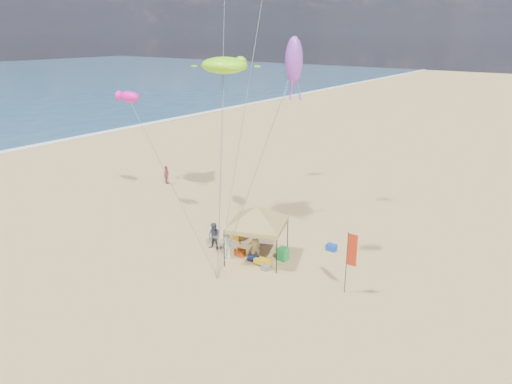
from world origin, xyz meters
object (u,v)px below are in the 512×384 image
canopy_tent (257,208)px  person_near_c (228,243)px  beach_cart (263,261)px  chair_yellow (238,234)px  person_far_a (166,175)px  feather_flag (351,254)px  cooler_red (240,253)px  person_near_b (214,236)px  cooler_blue (331,247)px  person_near_a (255,247)px  chair_green (283,254)px

canopy_tent → person_near_c: (-1.29, -0.93, -1.97)m
canopy_tent → beach_cart: (0.73, -0.47, -2.68)m
chair_yellow → person_far_a: bearing=156.3°
chair_yellow → beach_cart: bearing=-29.2°
feather_flag → cooler_red: feather_flag is taller
canopy_tent → person_near_b: 3.35m
canopy_tent → cooler_blue: size_ratio=9.66×
chair_yellow → person_near_c: person_near_c is taller
person_near_b → person_near_c: size_ratio=0.87×
canopy_tent → beach_cart: 2.81m
person_far_a → cooler_red: bearing=-141.1°
cooler_blue → person_far_a: size_ratio=0.36×
person_near_a → person_far_a: size_ratio=1.03×
cooler_red → person_near_b: person_near_b is taller
beach_cart → person_near_a: 0.90m
chair_green → person_near_c: (-2.54, -1.57, 0.55)m
cooler_red → chair_yellow: chair_yellow is taller
chair_yellow → chair_green: bearing=-9.6°
canopy_tent → cooler_red: 2.86m
feather_flag → chair_yellow: 8.28m
person_near_b → cooler_red: bearing=1.7°
person_far_a → beach_cart: bearing=-138.8°
cooler_blue → beach_cart: cooler_blue is taller
feather_flag → person_far_a: size_ratio=2.09×
beach_cart → person_near_c: size_ratio=0.50×
feather_flag → cooler_blue: 4.92m
person_near_a → person_near_b: (-2.62, -0.31, 0.02)m
feather_flag → beach_cart: (-4.85, -0.06, -1.87)m
person_near_a → chair_yellow: bearing=-76.1°
cooler_red → chair_green: size_ratio=0.77×
person_near_b → person_near_c: 1.32m
cooler_red → beach_cart: (1.63, -0.11, 0.01)m
canopy_tent → person_near_b: size_ratio=3.31×
feather_flag → beach_cart: feather_flag is taller
person_near_c → feather_flag: bearing=175.2°
canopy_tent → person_near_a: 2.13m
feather_flag → person_far_a: feather_flag is taller
chair_green → chair_yellow: 3.65m
person_near_b → person_near_a: bearing=1.2°
feather_flag → chair_green: size_ratio=4.42×
person_near_b → person_far_a: size_ratio=1.06×
cooler_red → chair_green: 2.38m
chair_yellow → person_far_a: (-11.25, 4.93, 0.39)m
feather_flag → person_near_c: feather_flag is taller
cooler_red → person_near_b: (-1.65, -0.21, 0.60)m
canopy_tent → person_near_a: canopy_tent is taller
person_far_a → person_near_b: bearing=-145.3°
canopy_tent → cooler_blue: canopy_tent is taller
feather_flag → person_far_a: bearing=161.1°
cooler_red → cooler_blue: (3.71, 3.56, 0.00)m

